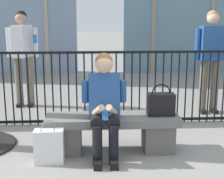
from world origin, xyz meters
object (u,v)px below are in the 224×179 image
at_px(handbag_on_bench, 161,104).
at_px(bystander_at_railing, 211,54).
at_px(shopping_bag, 49,146).
at_px(seated_person_with_phone, 104,102).
at_px(stone_bench, 112,130).
at_px(bystander_further_back, 23,51).

bearing_deg(handbag_on_bench, bystander_at_railing, 54.10).
bearing_deg(shopping_bag, bystander_at_railing, 37.40).
bearing_deg(shopping_bag, seated_person_with_phone, 15.20).
xyz_separation_m(handbag_on_bench, bystander_at_railing, (1.15, 1.59, 0.41)).
distance_m(seated_person_with_phone, bystander_at_railing, 2.53).
bearing_deg(stone_bench, handbag_on_bench, -0.99).
xyz_separation_m(shopping_bag, bystander_further_back, (-0.74, 2.48, 0.80)).
bearing_deg(shopping_bag, bystander_further_back, 106.58).
distance_m(seated_person_with_phone, handbag_on_bench, 0.69).
bearing_deg(bystander_at_railing, seated_person_with_phone, -136.96).
xyz_separation_m(stone_bench, handbag_on_bench, (0.58, -0.01, 0.32)).
relative_size(stone_bench, seated_person_with_phone, 1.32).
relative_size(shopping_bag, bystander_at_railing, 0.28).
relative_size(seated_person_with_phone, handbag_on_bench, 3.14).
xyz_separation_m(seated_person_with_phone, handbag_on_bench, (0.68, 0.12, -0.06)).
relative_size(stone_bench, handbag_on_bench, 4.15).
height_order(seated_person_with_phone, bystander_at_railing, bystander_at_railing).
xyz_separation_m(stone_bench, shopping_bag, (-0.73, -0.30, -0.07)).
bearing_deg(seated_person_with_phone, shopping_bag, -164.80).
relative_size(seated_person_with_phone, bystander_at_railing, 0.71).
height_order(seated_person_with_phone, shopping_bag, seated_person_with_phone).
bearing_deg(bystander_at_railing, handbag_on_bench, -125.90).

